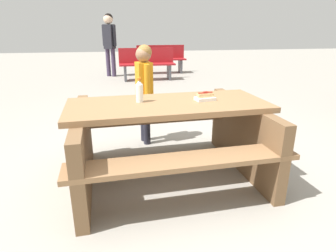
# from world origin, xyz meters

# --- Properties ---
(ground_plane) EXTENTS (30.00, 30.00, 0.00)m
(ground_plane) POSITION_xyz_m (0.00, 0.00, 0.00)
(ground_plane) COLOR gray
(ground_plane) RESTS_ON ground
(picnic_table) EXTENTS (1.87, 1.50, 0.75)m
(picnic_table) POSITION_xyz_m (0.00, 0.00, 0.44)
(picnic_table) COLOR olive
(picnic_table) RESTS_ON ground
(soda_bottle) EXTENTS (0.07, 0.07, 0.22)m
(soda_bottle) POSITION_xyz_m (-0.25, 0.06, 0.85)
(soda_bottle) COLOR silver
(soda_bottle) RESTS_ON picnic_table
(hotdog_tray) EXTENTS (0.20, 0.14, 0.08)m
(hotdog_tray) POSITION_xyz_m (0.35, 0.02, 0.78)
(hotdog_tray) COLOR white
(hotdog_tray) RESTS_ON picnic_table
(child_in_coat) EXTENTS (0.20, 0.29, 1.21)m
(child_in_coat) POSITION_xyz_m (-0.13, 0.92, 0.77)
(child_in_coat) COLOR #262633
(child_in_coat) RESTS_ON ground
(park_bench_mid) EXTENTS (1.51, 0.42, 0.85)m
(park_bench_mid) POSITION_xyz_m (0.93, 6.54, 0.45)
(park_bench_mid) COLOR maroon
(park_bench_mid) RESTS_ON ground
(park_bench_far) EXTENTS (1.50, 0.42, 0.85)m
(park_bench_far) POSITION_xyz_m (0.37, 5.42, 0.45)
(park_bench_far) COLOR maroon
(park_bench_far) RESTS_ON ground
(bystander_adult) EXTENTS (0.39, 0.34, 1.74)m
(bystander_adult) POSITION_xyz_m (-0.61, 6.21, 1.11)
(bystander_adult) COLOR #3F334C
(bystander_adult) RESTS_ON ground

